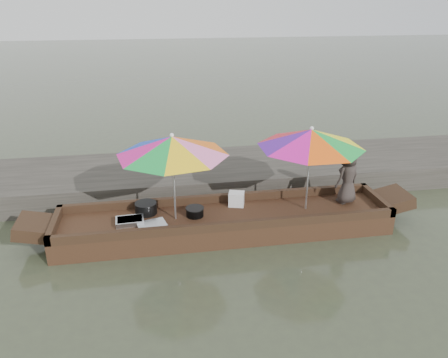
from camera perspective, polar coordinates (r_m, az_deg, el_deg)
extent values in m
plane|color=#3F4730|center=(7.96, 0.12, -6.93)|extent=(80.00, 80.00, 0.00)
cube|color=#2D2B26|center=(9.81, -2.07, 0.62)|extent=(22.00, 2.20, 0.50)
cube|color=black|center=(7.87, 0.12, -5.83)|extent=(5.89, 1.20, 0.35)
cylinder|color=black|center=(7.92, -10.16, -3.76)|extent=(0.39, 0.39, 0.20)
cube|color=silver|center=(7.65, -12.19, -5.41)|extent=(0.49, 0.35, 0.09)
cube|color=silver|center=(7.49, -9.42, -5.96)|extent=(0.54, 0.43, 0.06)
cylinder|color=black|center=(7.74, -3.83, -4.35)|extent=(0.31, 0.31, 0.14)
cube|color=silver|center=(8.08, 1.63, -2.62)|extent=(0.33, 0.29, 0.26)
imported|color=#312A27|center=(8.38, 15.88, 0.25)|extent=(0.58, 0.49, 1.02)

